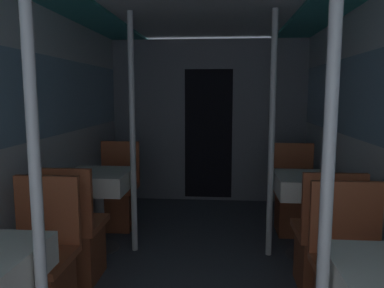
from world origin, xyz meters
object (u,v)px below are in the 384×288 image
at_px(dining_table_left_1, 98,185).
at_px(support_pole_right_0, 327,186).
at_px(dining_table_right_1, 308,189).
at_px(chair_right_near_1, 324,252).
at_px(support_pole_left_0, 36,180).
at_px(chair_left_far_1, 117,201).
at_px(support_pole_right_1, 272,137).
at_px(chair_left_near_1, 75,244).
at_px(chair_left_far_0, 38,281).
at_px(support_pole_left_1, 133,135).
at_px(chair_right_far_1, 294,205).

height_order(dining_table_left_1, support_pole_right_0, support_pole_right_0).
bearing_deg(dining_table_right_1, chair_right_near_1, -90.00).
xyz_separation_m(support_pole_left_0, chair_left_far_1, (-0.33, 2.37, -0.80)).
bearing_deg(chair_left_far_1, support_pole_left_0, 98.04).
height_order(support_pole_left_0, chair_left_far_1, support_pole_left_0).
xyz_separation_m(support_pole_left_0, support_pole_right_1, (1.25, 1.78, 0.00)).
height_order(support_pole_left_0, chair_left_near_1, support_pole_left_0).
distance_m(dining_table_left_1, chair_left_near_1, 0.68).
relative_size(chair_left_far_0, dining_table_right_1, 1.25).
bearing_deg(support_pole_left_1, dining_table_left_1, -180.00).
bearing_deg(support_pole_right_0, chair_left_far_0, 159.41).
bearing_deg(support_pole_right_0, chair_right_far_1, 81.96).
relative_size(support_pole_right_0, chair_right_near_1, 2.34).
height_order(chair_left_near_1, chair_right_near_1, same).
height_order(chair_left_far_1, support_pole_right_1, support_pole_right_1).
xyz_separation_m(chair_left_far_1, support_pole_left_1, (0.33, -0.59, 0.80)).
bearing_deg(support_pole_right_1, support_pole_left_1, 180.00).
xyz_separation_m(dining_table_left_1, support_pole_right_0, (1.58, -1.78, 0.47)).
relative_size(chair_left_near_1, support_pole_left_1, 0.43).
bearing_deg(dining_table_right_1, dining_table_left_1, 180.00).
relative_size(support_pole_left_1, chair_right_near_1, 2.34).
xyz_separation_m(chair_left_far_0, support_pole_right_0, (1.58, -0.59, 0.80)).
distance_m(chair_left_near_1, support_pole_right_0, 2.13).
relative_size(dining_table_left_1, dining_table_right_1, 1.00).
height_order(support_pole_left_1, chair_right_near_1, support_pole_left_1).
height_order(support_pole_left_0, support_pole_right_0, same).
height_order(support_pole_left_1, support_pole_right_1, same).
distance_m(support_pole_left_0, support_pole_right_0, 1.25).
xyz_separation_m(chair_right_near_1, chair_right_far_1, (0.00, 1.19, 0.00)).
relative_size(support_pole_left_0, chair_left_near_1, 2.34).
xyz_separation_m(chair_left_near_1, chair_right_near_1, (1.91, 0.00, 0.00)).
relative_size(chair_left_far_0, support_pole_right_1, 0.43).
bearing_deg(dining_table_left_1, support_pole_left_0, -79.32).
bearing_deg(support_pole_right_0, support_pole_right_1, 90.00).
distance_m(dining_table_left_1, support_pole_right_0, 2.42).
relative_size(dining_table_left_1, chair_right_far_1, 0.80).
distance_m(chair_left_near_1, chair_left_far_1, 1.19).
bearing_deg(dining_table_right_1, chair_left_far_0, -148.33).
distance_m(support_pole_right_0, dining_table_right_1, 1.87).
xyz_separation_m(support_pole_right_0, dining_table_right_1, (0.33, 1.78, -0.47)).
relative_size(chair_left_near_1, chair_left_far_1, 1.00).
xyz_separation_m(support_pole_left_0, chair_right_far_1, (1.58, 2.37, -0.80)).
xyz_separation_m(chair_left_near_1, chair_left_far_1, (0.00, 1.19, 0.00)).
bearing_deg(dining_table_left_1, dining_table_right_1, 0.00).
bearing_deg(support_pole_right_1, support_pole_left_0, -125.06).
bearing_deg(chair_right_far_1, chair_left_far_0, 42.83).
xyz_separation_m(support_pole_right_0, chair_right_far_1, (0.33, 2.37, -0.80)).
height_order(chair_left_far_0, dining_table_left_1, chair_left_far_0).
distance_m(chair_right_near_1, support_pole_right_1, 1.05).
bearing_deg(support_pole_left_0, chair_left_near_1, 105.82).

